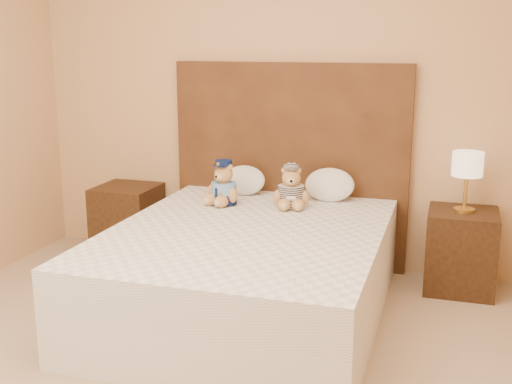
% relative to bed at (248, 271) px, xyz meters
% --- Properties ---
extents(room_walls, '(4.04, 4.52, 2.72)m').
position_rel_bed_xyz_m(room_walls, '(0.00, -0.74, 1.53)').
color(room_walls, tan).
rests_on(room_walls, ground).
extents(bed, '(1.60, 2.00, 0.55)m').
position_rel_bed_xyz_m(bed, '(0.00, 0.00, 0.00)').
color(bed, white).
rests_on(bed, ground).
extents(headboard, '(1.75, 0.08, 1.50)m').
position_rel_bed_xyz_m(headboard, '(0.00, 1.01, 0.47)').
color(headboard, '#533219').
rests_on(headboard, ground).
extents(nightstand_left, '(0.45, 0.45, 0.55)m').
position_rel_bed_xyz_m(nightstand_left, '(-1.25, 0.80, -0.00)').
color(nightstand_left, '#3C2713').
rests_on(nightstand_left, ground).
extents(nightstand_right, '(0.45, 0.45, 0.55)m').
position_rel_bed_xyz_m(nightstand_right, '(1.25, 0.80, -0.00)').
color(nightstand_right, '#3C2713').
rests_on(nightstand_right, ground).
extents(lamp, '(0.20, 0.20, 0.40)m').
position_rel_bed_xyz_m(lamp, '(1.25, 0.80, 0.57)').
color(lamp, gold).
rests_on(lamp, nightstand_right).
extents(teddy_police, '(0.33, 0.33, 0.30)m').
position_rel_bed_xyz_m(teddy_police, '(-0.34, 0.51, 0.43)').
color(teddy_police, '#BA7C48').
rests_on(teddy_police, bed).
extents(teddy_prisoner, '(0.31, 0.30, 0.29)m').
position_rel_bed_xyz_m(teddy_prisoner, '(0.13, 0.55, 0.42)').
color(teddy_prisoner, '#BA7C48').
rests_on(teddy_prisoner, bed).
extents(pillow_left, '(0.32, 0.21, 0.23)m').
position_rel_bed_xyz_m(pillow_left, '(-0.30, 0.83, 0.39)').
color(pillow_left, white).
rests_on(pillow_left, bed).
extents(pillow_right, '(0.35, 0.23, 0.25)m').
position_rel_bed_xyz_m(pillow_right, '(0.34, 0.83, 0.40)').
color(pillow_right, white).
rests_on(pillow_right, bed).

